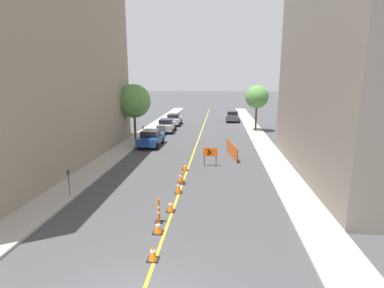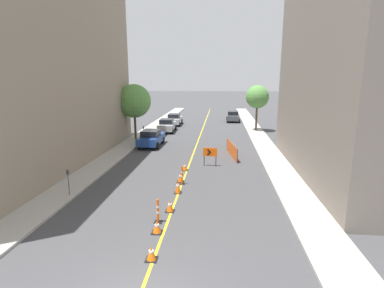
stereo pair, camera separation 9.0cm
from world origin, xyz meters
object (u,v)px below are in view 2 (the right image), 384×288
at_px(traffic_cone_farthest, 185,167).
at_px(parked_car_curb_mid, 167,125).
at_px(traffic_cone_fifth, 181,177).
at_px(delineator_post_front, 158,212).
at_px(traffic_cone_second, 157,227).
at_px(parked_car_curb_far, 174,119).
at_px(parked_car_opposite_side, 233,116).
at_px(parked_car_curb_near, 151,138).
at_px(delineator_post_rear, 182,176).
at_px(arrow_barricade_primary, 210,153).
at_px(traffic_cone_fourth, 178,187).
at_px(street_tree_left_near, 134,101).
at_px(traffic_cone_nearest, 151,253).
at_px(traffic_cone_third, 170,206).
at_px(parking_meter_near_curb, 68,177).
at_px(street_tree_right_near, 257,97).
at_px(parking_meter_far_curb, 143,130).

xyz_separation_m(traffic_cone_farthest, parked_car_curb_mid, (-4.09, 15.57, 0.55)).
height_order(traffic_cone_fifth, delineator_post_front, delineator_post_front).
distance_m(traffic_cone_second, parked_car_curb_far, 30.23).
relative_size(traffic_cone_second, parked_car_opposite_side, 0.12).
bearing_deg(parked_car_curb_near, traffic_cone_fifth, -65.12).
xyz_separation_m(traffic_cone_fifth, delineator_post_rear, (0.16, -0.44, 0.21)).
bearing_deg(arrow_barricade_primary, parked_car_curb_far, 110.74).
relative_size(delineator_post_rear, parked_car_curb_mid, 0.27).
relative_size(traffic_cone_fourth, delineator_post_front, 0.61).
bearing_deg(street_tree_left_near, parked_car_opposite_side, 54.32).
distance_m(traffic_cone_nearest, traffic_cone_third, 4.06).
xyz_separation_m(parking_meter_near_curb, street_tree_left_near, (-0.76, 15.81, 2.97)).
bearing_deg(parked_car_curb_near, street_tree_left_near, 132.11).
xyz_separation_m(traffic_cone_third, parked_car_curb_near, (-4.25, 14.28, 0.52)).
relative_size(traffic_cone_fourth, parking_meter_near_curb, 0.48).
distance_m(arrow_barricade_primary, parking_meter_near_curb, 10.10).
xyz_separation_m(traffic_cone_third, parking_meter_near_curb, (-5.85, 1.29, 0.87)).
bearing_deg(traffic_cone_nearest, traffic_cone_third, 90.14).
relative_size(traffic_cone_third, delineator_post_rear, 0.49).
bearing_deg(delineator_post_rear, street_tree_left_near, 116.98).
xyz_separation_m(traffic_cone_third, traffic_cone_fourth, (0.05, 2.44, 0.06)).
xyz_separation_m(traffic_cone_farthest, parking_meter_near_curb, (-5.77, -5.51, 0.91)).
relative_size(traffic_cone_second, parked_car_curb_far, 0.12).
xyz_separation_m(arrow_barricade_primary, parking_meter_near_curb, (-7.52, -6.74, 0.14)).
distance_m(traffic_cone_fourth, traffic_cone_fifth, 1.91).
height_order(traffic_cone_third, parking_meter_near_curb, parking_meter_near_curb).
bearing_deg(delineator_post_rear, parked_car_curb_mid, 103.03).
bearing_deg(street_tree_right_near, parked_car_opposite_side, 106.42).
distance_m(traffic_cone_nearest, street_tree_right_near, 28.82).
distance_m(traffic_cone_fifth, parking_meter_near_curb, 6.61).
bearing_deg(parked_car_opposite_side, traffic_cone_fourth, -95.63).
xyz_separation_m(delineator_post_rear, parked_car_opposite_side, (4.15, 28.32, 0.30)).
bearing_deg(parked_car_curb_near, traffic_cone_third, -71.42).
relative_size(traffic_cone_second, street_tree_right_near, 0.10).
relative_size(parking_meter_far_curb, street_tree_right_near, 0.24).
height_order(parking_meter_near_curb, street_tree_right_near, street_tree_right_near).
height_order(arrow_barricade_primary, parking_meter_near_curb, parking_meter_near_curb).
distance_m(parked_car_curb_mid, parking_meter_near_curb, 21.15).
relative_size(traffic_cone_fourth, traffic_cone_fifth, 1.18).
bearing_deg(street_tree_left_near, traffic_cone_second, -71.54).
bearing_deg(traffic_cone_farthest, delineator_post_rear, -86.39).
bearing_deg(parked_car_opposite_side, delineator_post_rear, -95.93).
bearing_deg(traffic_cone_nearest, parked_car_curb_near, 103.06).
height_order(traffic_cone_nearest, parking_meter_near_curb, parking_meter_near_curb).
xyz_separation_m(traffic_cone_nearest, street_tree_left_near, (-6.62, 21.16, 3.86)).
height_order(parked_car_curb_near, parking_meter_near_curb, same).
bearing_deg(traffic_cone_fifth, delineator_post_rear, -70.27).
relative_size(traffic_cone_third, street_tree_left_near, 0.10).
distance_m(parking_meter_near_curb, street_tree_right_near, 25.88).
relative_size(parked_car_curb_far, parking_meter_near_curb, 2.96).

